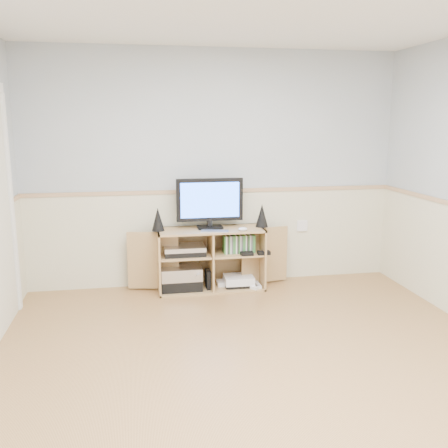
# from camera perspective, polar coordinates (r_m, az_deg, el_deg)

# --- Properties ---
(room) EXTENTS (4.04, 4.54, 2.54)m
(room) POSITION_cam_1_polar(r_m,az_deg,el_deg) (3.28, 3.76, 2.20)
(room) COLOR tan
(room) RESTS_ON ground
(media_cabinet) EXTENTS (1.74, 0.42, 0.65)m
(media_cabinet) POSITION_cam_1_polar(r_m,az_deg,el_deg) (5.33, -1.61, -3.82)
(media_cabinet) COLOR tan
(media_cabinet) RESTS_ON floor
(monitor) EXTENTS (0.70, 0.18, 0.53)m
(monitor) POSITION_cam_1_polar(r_m,az_deg,el_deg) (5.20, -1.64, 2.61)
(monitor) COLOR black
(monitor) RESTS_ON media_cabinet
(speaker_left) EXTENTS (0.13, 0.13, 0.24)m
(speaker_left) POSITION_cam_1_polar(r_m,az_deg,el_deg) (5.15, -7.56, 0.54)
(speaker_left) COLOR black
(speaker_left) RESTS_ON media_cabinet
(speaker_right) EXTENTS (0.13, 0.13, 0.24)m
(speaker_right) POSITION_cam_1_polar(r_m,az_deg,el_deg) (5.31, 4.35, 0.98)
(speaker_right) COLOR black
(speaker_right) RESTS_ON media_cabinet
(keyboard) EXTENTS (0.30, 0.18, 0.01)m
(keyboard) POSITION_cam_1_polar(r_m,az_deg,el_deg) (5.07, -1.08, -0.84)
(keyboard) COLOR silver
(keyboard) RESTS_ON media_cabinet
(mouse) EXTENTS (0.10, 0.07, 0.04)m
(mouse) POSITION_cam_1_polar(r_m,az_deg,el_deg) (5.13, 2.17, -0.58)
(mouse) COLOR white
(mouse) RESTS_ON media_cabinet
(av_components) EXTENTS (0.51, 0.31, 0.47)m
(av_components) POSITION_cam_1_polar(r_m,az_deg,el_deg) (5.28, -4.76, -5.30)
(av_components) COLOR black
(av_components) RESTS_ON media_cabinet
(game_consoles) EXTENTS (0.45, 0.30, 0.11)m
(game_consoles) POSITION_cam_1_polar(r_m,az_deg,el_deg) (5.40, 1.54, -6.52)
(game_consoles) COLOR white
(game_consoles) RESTS_ON media_cabinet
(game_cases) EXTENTS (0.33, 0.13, 0.19)m
(game_cases) POSITION_cam_1_polar(r_m,az_deg,el_deg) (5.28, 1.70, -2.26)
(game_cases) COLOR #3F8C3F
(game_cases) RESTS_ON media_cabinet
(wall_outlet) EXTENTS (0.12, 0.03, 0.12)m
(wall_outlet) POSITION_cam_1_polar(r_m,az_deg,el_deg) (5.68, 8.90, -0.20)
(wall_outlet) COLOR white
(wall_outlet) RESTS_ON wall_back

